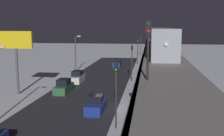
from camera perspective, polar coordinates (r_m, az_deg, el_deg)
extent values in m
plane|color=silver|center=(31.92, -1.45, -8.64)|extent=(240.00, 240.00, 0.00)
cube|color=#28282D|center=(32.81, -8.63, -8.25)|extent=(11.00, 104.25, 0.01)
cube|color=gray|center=(30.37, 10.89, 0.93)|extent=(5.00, 104.25, 0.80)
cube|color=#38383D|center=(30.33, 6.40, 1.03)|extent=(0.24, 102.17, 0.80)
cylinder|color=gray|center=(75.08, 9.12, 3.28)|extent=(1.40, 1.40, 5.09)
cylinder|color=gray|center=(60.27, 9.40, 1.96)|extent=(1.40, 1.40, 5.09)
cylinder|color=gray|center=(45.51, 9.85, -0.23)|extent=(1.40, 1.40, 5.09)
cylinder|color=gray|center=(30.90, 10.73, -4.49)|extent=(1.40, 1.40, 5.09)
cube|color=#999EA8|center=(36.28, 10.50, 5.52)|extent=(2.90, 18.00, 3.40)
cube|color=black|center=(36.26, 10.52, 6.17)|extent=(2.94, 16.20, 0.90)
cube|color=#999EA8|center=(54.85, 9.66, 6.58)|extent=(2.90, 18.00, 3.40)
cube|color=black|center=(54.84, 9.67, 7.01)|extent=(2.94, 16.20, 0.90)
sphere|color=white|center=(27.25, 11.33, 4.84)|extent=(0.44, 0.44, 0.44)
cylinder|color=black|center=(18.40, 7.53, 2.30)|extent=(0.16, 0.16, 3.20)
cube|color=black|center=(18.29, 7.65, 8.39)|extent=(0.36, 0.28, 0.90)
sphere|color=#333333|center=(18.13, 7.66, 9.11)|extent=(0.22, 0.22, 0.22)
sphere|color=red|center=(18.13, 7.63, 7.66)|extent=(0.22, 0.22, 0.22)
cube|color=navy|center=(65.22, 1.06, 0.81)|extent=(1.80, 4.22, 1.10)
cube|color=black|center=(65.10, 1.06, 1.67)|extent=(1.58, 2.03, 0.87)
cube|color=silver|center=(47.35, -7.29, -2.27)|extent=(1.80, 4.47, 1.10)
cube|color=black|center=(47.18, -7.32, -1.10)|extent=(1.58, 2.15, 0.87)
cube|color=navy|center=(31.06, -3.41, -8.09)|extent=(1.80, 4.41, 1.10)
cube|color=black|center=(30.79, -3.42, -6.33)|extent=(1.58, 2.12, 0.87)
cube|color=#2D6038|center=(40.29, -10.10, -4.29)|extent=(1.80, 4.62, 1.10)
cube|color=black|center=(40.08, -10.14, -2.91)|extent=(1.58, 2.22, 0.87)
cylinder|color=#2D2D2D|center=(25.37, 0.85, -6.77)|extent=(0.16, 0.16, 5.50)
cube|color=black|center=(24.71, 0.87, 0.40)|extent=(0.32, 0.32, 0.90)
sphere|color=black|center=(24.49, 0.82, 1.03)|extent=(0.20, 0.20, 0.20)
sphere|color=black|center=(24.53, 0.81, 0.34)|extent=(0.20, 0.20, 0.20)
sphere|color=#19E53F|center=(24.58, 0.81, -0.35)|extent=(0.20, 0.20, 0.20)
cylinder|color=#2D2D2D|center=(47.19, 4.19, 0.44)|extent=(0.16, 0.16, 5.50)
cube|color=black|center=(46.84, 4.23, 4.32)|extent=(0.32, 0.32, 0.90)
sphere|color=red|center=(46.63, 4.22, 4.67)|extent=(0.20, 0.20, 0.20)
sphere|color=black|center=(46.66, 4.22, 4.30)|extent=(0.20, 0.20, 0.20)
sphere|color=black|center=(46.68, 4.21, 3.94)|extent=(0.20, 0.20, 0.20)
cylinder|color=#2D2D2D|center=(69.34, 5.40, 3.08)|extent=(0.16, 0.16, 5.50)
cube|color=black|center=(69.10, 5.44, 5.72)|extent=(0.32, 0.32, 0.90)
sphere|color=black|center=(68.91, 5.44, 5.96)|extent=(0.20, 0.20, 0.20)
sphere|color=yellow|center=(68.92, 5.43, 5.71)|extent=(0.20, 0.20, 0.20)
sphere|color=black|center=(68.94, 5.43, 5.46)|extent=(0.20, 0.20, 0.20)
cylinder|color=#2D2D2D|center=(91.58, 6.03, 4.43)|extent=(0.16, 0.16, 5.50)
cube|color=black|center=(91.40, 6.06, 6.43)|extent=(0.32, 0.32, 0.90)
sphere|color=black|center=(91.21, 6.06, 6.62)|extent=(0.20, 0.20, 0.20)
sphere|color=black|center=(91.22, 6.06, 6.43)|extent=(0.20, 0.20, 0.20)
sphere|color=#19E53F|center=(91.23, 6.06, 6.24)|extent=(0.20, 0.20, 0.20)
cylinder|color=#4C4C51|center=(40.39, -19.30, -0.71)|extent=(0.36, 0.36, 6.50)
cube|color=yellow|center=(39.94, -19.62, 5.60)|extent=(4.80, 0.30, 2.40)
ellipsoid|color=#F4E5B2|center=(29.06, -22.32, 4.08)|extent=(0.90, 0.44, 0.30)
cylinder|color=#38383D|center=(57.46, -7.68, 2.88)|extent=(0.20, 0.20, 7.50)
ellipsoid|color=#F4E5B2|center=(56.99, -6.98, 6.62)|extent=(0.90, 0.44, 0.30)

